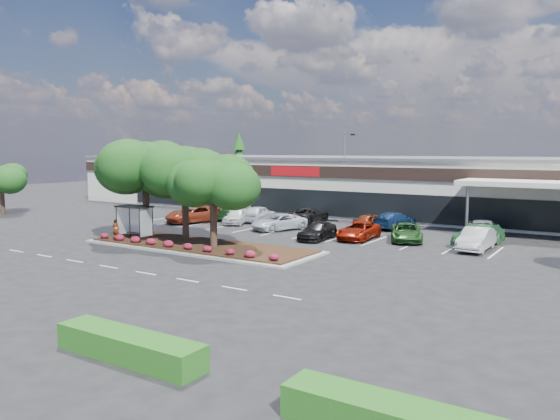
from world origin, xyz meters
The scene contains 30 objects.
ground centered at (0.00, 0.00, 0.00)m, with size 160.00×160.00×0.00m, color black.
retail_store centered at (0.06, 33.91, 3.15)m, with size 80.40×25.20×6.25m.
landscape_island centered at (-2.00, 4.00, 0.12)m, with size 18.00×6.00×0.26m.
lane_markings centered at (-0.14, 10.42, 0.01)m, with size 33.12×20.06×0.01m.
shrub_row centered at (-2.00, 1.90, 0.51)m, with size 17.00×0.80×0.50m, color maroon, non-canonical shape.
bus_shelter centered at (-7.50, 2.95, 2.31)m, with size 2.75×1.55×2.59m.
island_tree_west centered at (-8.00, 4.50, 4.21)m, with size 7.20×7.20×7.89m, color #133A12, non-canonical shape.
island_tree_mid centered at (-4.50, 5.20, 3.92)m, with size 6.60×6.60×7.32m, color #133A12, non-canonical shape.
island_tree_east centered at (-0.50, 3.70, 3.51)m, with size 5.80×5.80×6.50m, color #133A12, non-canonical shape.
hedge_south_east centered at (10.00, -13.50, 0.45)m, with size 6.00×1.30×0.90m, color #115111.
tree_west_far centered at (-34.00, 8.00, 2.80)m, with size 4.80×4.80×5.61m, color #133A12, non-canonical shape.
conifer_north_west centered at (-30.00, 46.00, 5.00)m, with size 4.40×4.40×10.00m, color #133A12.
person_waiting centered at (-8.54, 1.90, 1.06)m, with size 0.58×0.38×1.60m, color #594C47.
light_pole centered at (-2.10, 28.00, 3.92)m, with size 1.43×0.50×8.91m.
car_0 centered at (-12.02, 14.82, 0.80)m, with size 2.67×5.78×1.61m, color #7B4109.
car_1 centered at (-11.60, 14.21, 0.81)m, with size 2.70×5.85×1.63m, color maroon.
car_2 centered at (-7.46, 15.72, 0.76)m, with size 1.79×4.46×1.52m, color silver.
car_3 centered at (-1.92, 14.38, 0.71)m, with size 2.37×5.14×1.43m, color silver.
car_4 centered at (3.39, 11.83, 0.68)m, with size 1.90×4.67×1.35m, color black.
car_5 centered at (6.12, 13.57, 0.70)m, with size 2.31×5.02×1.39m, color maroon.
car_6 centered at (9.61, 14.80, 0.69)m, with size 2.31×5.00×1.39m, color #23511F.
car_7 centered at (15.10, 13.76, 0.80)m, with size 1.70×4.88×1.61m, color silver.
car_8 centered at (14.84, 15.60, 0.79)m, with size 1.68×4.83×1.59m, color #1B4624.
car_9 centered at (-12.51, 21.96, 0.72)m, with size 1.52×4.37×1.44m, color #B8B8B8.
car_10 centered at (-9.40, 18.07, 0.77)m, with size 2.15×5.29×1.53m, color #1E5423.
car_11 centered at (-6.66, 18.12, 0.80)m, with size 1.89×4.70×1.60m, color silver.
car_12 centered at (-2.21, 20.23, 0.74)m, with size 2.46×5.34×1.48m, color black.
car_13 centered at (4.56, 19.88, 0.67)m, with size 1.58×3.94×1.34m, color maroon.
car_14 centered at (6.34, 20.89, 0.76)m, with size 2.14×5.27×1.53m, color navy.
car_15 centered at (14.36, 18.99, 0.78)m, with size 2.58×5.60×1.56m, color #999DA3.
Camera 1 is at (23.94, -25.77, 7.08)m, focal length 35.00 mm.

